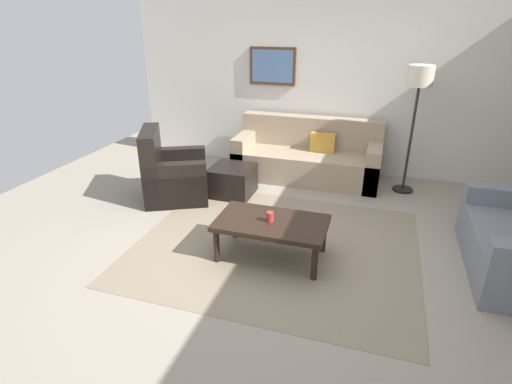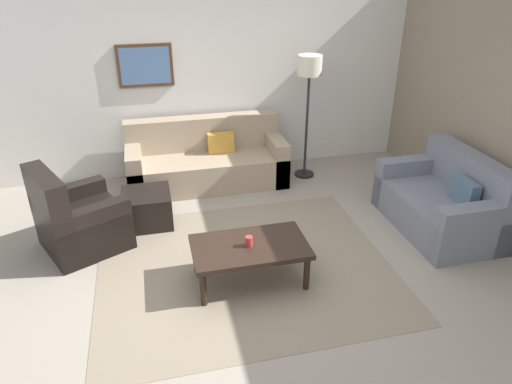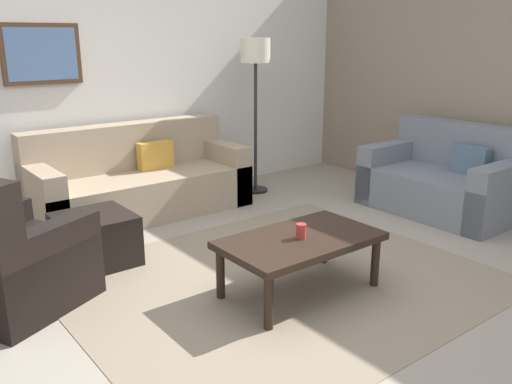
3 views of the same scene
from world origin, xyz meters
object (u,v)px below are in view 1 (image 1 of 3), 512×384
(coffee_table, at_px, (271,225))
(cup, at_px, (270,217))
(couch_main, at_px, (308,158))
(framed_artwork, at_px, (272,66))
(ottoman, at_px, (233,181))
(lamp_standing, at_px, (419,89))
(armchair_leather, at_px, (171,176))

(coffee_table, bearing_deg, cup, -123.50)
(couch_main, distance_m, framed_artwork, 1.50)
(ottoman, distance_m, lamp_standing, 2.69)
(ottoman, xyz_separation_m, coffee_table, (0.93, -1.35, 0.16))
(couch_main, height_order, cup, couch_main)
(armchair_leather, height_order, cup, armchair_leather)
(framed_artwork, bearing_deg, lamp_standing, -14.21)
(ottoman, distance_m, cup, 1.67)
(lamp_standing, bearing_deg, couch_main, 174.42)
(ottoman, xyz_separation_m, cup, (0.92, -1.37, 0.26))
(lamp_standing, relative_size, framed_artwork, 2.38)
(couch_main, distance_m, ottoman, 1.31)
(lamp_standing, bearing_deg, cup, -120.89)
(armchair_leather, height_order, lamp_standing, lamp_standing)
(cup, bearing_deg, lamp_standing, 59.11)
(cup, bearing_deg, armchair_leather, 148.86)
(armchair_leather, bearing_deg, ottoman, 25.85)
(coffee_table, bearing_deg, ottoman, 124.65)
(armchair_leather, xyz_separation_m, framed_artwork, (0.90, 1.75, 1.26))
(cup, bearing_deg, coffee_table, 56.50)
(armchair_leather, distance_m, ottoman, 0.83)
(coffee_table, relative_size, framed_artwork, 1.53)
(couch_main, relative_size, framed_artwork, 2.96)
(coffee_table, relative_size, lamp_standing, 0.64)
(armchair_leather, distance_m, framed_artwork, 2.34)
(armchair_leather, bearing_deg, framed_artwork, 62.60)
(cup, bearing_deg, ottoman, 123.98)
(couch_main, xyz_separation_m, lamp_standing, (1.40, -0.14, 1.11))
(cup, distance_m, lamp_standing, 2.76)
(armchair_leather, height_order, framed_artwork, framed_artwork)
(ottoman, bearing_deg, framed_artwork, 83.42)
(cup, relative_size, lamp_standing, 0.06)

